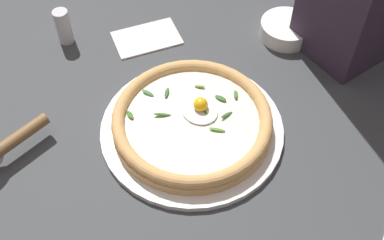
{
  "coord_description": "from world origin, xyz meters",
  "views": [
    {
      "loc": [
        0.44,
        -0.35,
        0.71
      ],
      "look_at": [
        0.04,
        0.02,
        0.03
      ],
      "focal_mm": 45.08,
      "sensor_mm": 36.0,
      "label": 1
    }
  ],
  "objects": [
    {
      "name": "ground_plane",
      "position": [
        0.0,
        0.0,
        -0.01
      ],
      "size": [
        2.4,
        2.4,
        0.03
      ],
      "primitive_type": "cube",
      "color": "#3A3D40",
      "rests_on": "ground"
    },
    {
      "name": "pizza_plate",
      "position": [
        0.04,
        0.02,
        0.01
      ],
      "size": [
        0.34,
        0.34,
        0.01
      ],
      "primitive_type": "cylinder",
      "color": "white",
      "rests_on": "ground"
    },
    {
      "name": "pizza",
      "position": [
        0.04,
        0.02,
        0.03
      ],
      "size": [
        0.29,
        0.29,
        0.05
      ],
      "color": "tan",
      "rests_on": "pizza_plate"
    },
    {
      "name": "side_bowl",
      "position": [
        -0.02,
        0.35,
        0.02
      ],
      "size": [
        0.11,
        0.11,
        0.04
      ],
      "primitive_type": "cylinder",
      "color": "white",
      "rests_on": "ground"
    },
    {
      "name": "pizza_cutter",
      "position": [
        -0.14,
        -0.24,
        0.04
      ],
      "size": [
        0.03,
        0.16,
        0.07
      ],
      "color": "silver",
      "rests_on": "ground"
    },
    {
      "name": "folded_napkin",
      "position": [
        -0.22,
        0.12,
        0.0
      ],
      "size": [
        0.14,
        0.16,
        0.01
      ],
      "primitive_type": "cube",
      "rotation": [
        0.0,
        0.0,
        4.34
      ],
      "color": "white",
      "rests_on": "ground"
    },
    {
      "name": "pepper_shaker",
      "position": [
        -0.33,
        -0.01,
        0.04
      ],
      "size": [
        0.03,
        0.03,
        0.08
      ],
      "primitive_type": "cylinder",
      "color": "silver",
      "rests_on": "ground"
    }
  ]
}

